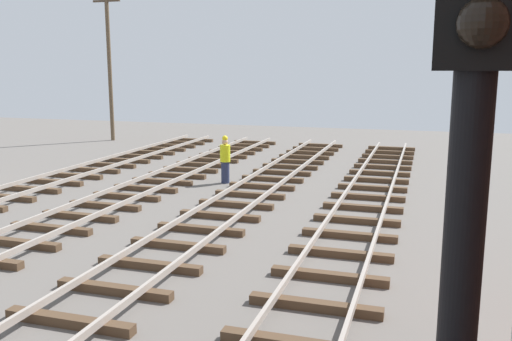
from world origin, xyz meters
TOP-DOWN VIEW (x-y plane):
  - signal_mast at (2.88, 2.99)m, footprint 0.36×0.40m
  - utility_pole_far at (-16.02, 30.37)m, footprint 1.80×0.24m
  - track_worker_foreground at (-4.74, 20.23)m, footprint 0.40×0.40m

SIDE VIEW (x-z plane):
  - track_worker_foreground at x=-4.74m, z-range -0.01..1.86m
  - signal_mast at x=2.88m, z-range 0.70..6.20m
  - utility_pole_far at x=-16.02m, z-range 0.19..8.99m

